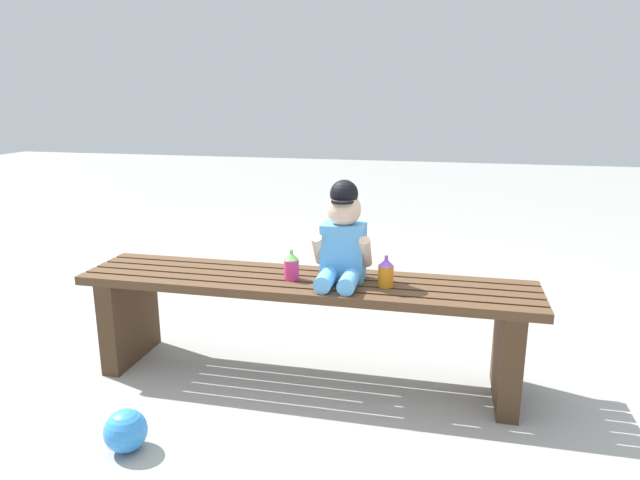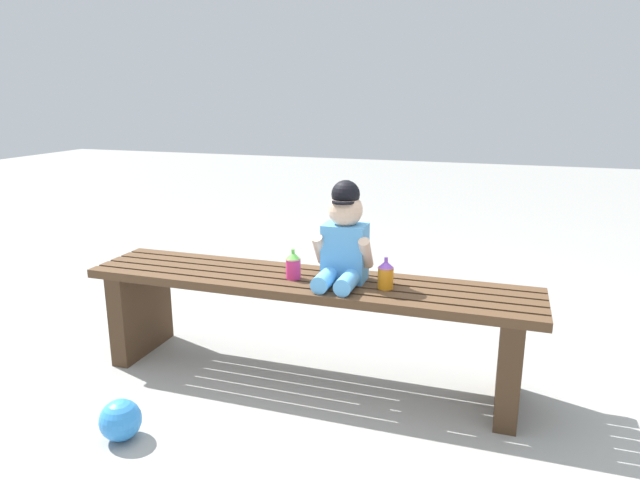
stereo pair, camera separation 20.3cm
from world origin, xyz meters
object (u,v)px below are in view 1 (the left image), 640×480
sippy_cup_left (292,266)px  toy_ball (126,431)px  child_figure (343,238)px  sippy_cup_right (386,272)px  park_bench (304,310)px

sippy_cup_left → toy_ball: sippy_cup_left is taller
child_figure → toy_ball: (-0.61, -0.64, -0.54)m
child_figure → sippy_cup_right: 0.22m
child_figure → toy_ball: size_ratio=2.81×
child_figure → sippy_cup_left: (-0.20, -0.03, -0.12)m
sippy_cup_left → park_bench: bearing=19.8°
sippy_cup_right → toy_ball: (-0.79, -0.61, -0.42)m
toy_ball → park_bench: bearing=53.7°
child_figure → toy_ball: 1.04m
child_figure → toy_ball: child_figure is taller
park_bench → sippy_cup_left: 0.20m
child_figure → sippy_cup_left: child_figure is taller
park_bench → sippy_cup_right: (0.33, -0.02, 0.19)m
sippy_cup_left → sippy_cup_right: size_ratio=1.00×
sippy_cup_right → toy_ball: size_ratio=0.86×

